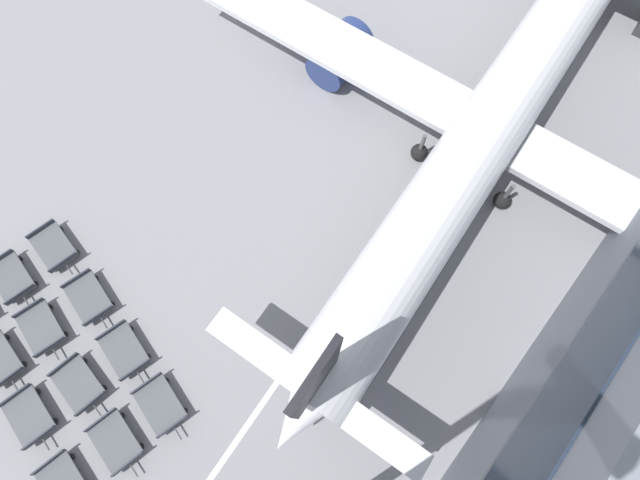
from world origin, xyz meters
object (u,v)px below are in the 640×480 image
(baggage_dolly_row_mid_a_col_a, at_px, (12,278))
(baggage_dolly_row_mid_b_col_d, at_px, (161,405))
(baggage_dolly_row_mid_a_col_d, at_px, (116,442))
(baggage_dolly_row_mid_b_col_a, at_px, (54,247))
(baggage_dolly_row_mid_b_col_b, at_px, (89,298))
(baggage_dolly_row_mid_a_col_b, at_px, (41,328))
(baggage_dolly_row_near_col_c, at_px, (29,416))
(airplane, at_px, (500,111))
(baggage_dolly_row_mid_a_col_c, at_px, (79,384))
(baggage_dolly_row_mid_b_col_c, at_px, (124,351))

(baggage_dolly_row_mid_a_col_a, height_order, baggage_dolly_row_mid_b_col_d, same)
(baggage_dolly_row_mid_a_col_d, bearing_deg, baggage_dolly_row_mid_b_col_d, 79.94)
(baggage_dolly_row_mid_b_col_a, distance_m, baggage_dolly_row_mid_b_col_b, 3.79)
(baggage_dolly_row_mid_a_col_b, relative_size, baggage_dolly_row_mid_b_col_a, 1.00)
(baggage_dolly_row_mid_b_col_a, bearing_deg, baggage_dolly_row_mid_a_col_d, -24.48)
(baggage_dolly_row_near_col_c, relative_size, baggage_dolly_row_mid_b_col_a, 1.00)
(baggage_dolly_row_mid_a_col_d, distance_m, baggage_dolly_row_mid_b_col_b, 7.60)
(airplane, height_order, baggage_dolly_row_mid_a_col_c, airplane)
(baggage_dolly_row_mid_a_col_b, relative_size, baggage_dolly_row_mid_a_col_c, 1.01)
(baggage_dolly_row_near_col_c, bearing_deg, baggage_dolly_row_mid_a_col_c, 74.59)
(baggage_dolly_row_mid_a_col_c, bearing_deg, baggage_dolly_row_mid_a_col_d, -10.30)
(baggage_dolly_row_near_col_c, relative_size, baggage_dolly_row_mid_b_col_b, 1.00)
(airplane, relative_size, baggage_dolly_row_mid_a_col_c, 12.59)
(baggage_dolly_row_near_col_c, distance_m, baggage_dolly_row_mid_b_col_a, 8.95)
(baggage_dolly_row_mid_b_col_a, distance_m, baggage_dolly_row_mid_b_col_d, 10.87)
(baggage_dolly_row_mid_a_col_b, bearing_deg, baggage_dolly_row_mid_a_col_c, -9.61)
(airplane, height_order, baggage_dolly_row_mid_b_col_b, airplane)
(airplane, xyz_separation_m, baggage_dolly_row_mid_a_col_b, (-11.65, -24.90, -2.60))
(baggage_dolly_row_near_col_c, relative_size, baggage_dolly_row_mid_a_col_b, 1.00)
(baggage_dolly_row_mid_a_col_a, distance_m, baggage_dolly_row_mid_b_col_c, 7.76)
(baggage_dolly_row_near_col_c, xyz_separation_m, baggage_dolly_row_mid_a_col_c, (0.71, 2.59, 0.00))
(baggage_dolly_row_mid_a_col_d, bearing_deg, baggage_dolly_row_mid_b_col_a, 155.52)
(airplane, xyz_separation_m, baggage_dolly_row_mid_b_col_d, (-4.00, -23.56, -2.60))
(baggage_dolly_row_mid_b_col_b, bearing_deg, baggage_dolly_row_mid_a_col_d, -31.38)
(airplane, relative_size, baggage_dolly_row_mid_b_col_c, 12.51)
(baggage_dolly_row_mid_a_col_a, xyz_separation_m, baggage_dolly_row_mid_a_col_b, (3.42, -0.74, 0.00))
(airplane, height_order, baggage_dolly_row_mid_a_col_b, airplane)
(baggage_dolly_row_mid_a_col_c, height_order, baggage_dolly_row_mid_a_col_d, same)
(airplane, relative_size, baggage_dolly_row_mid_a_col_d, 12.53)
(baggage_dolly_row_mid_a_col_a, bearing_deg, baggage_dolly_row_mid_b_col_b, 25.49)
(baggage_dolly_row_mid_a_col_a, height_order, baggage_dolly_row_mid_a_col_c, same)
(baggage_dolly_row_near_col_c, distance_m, baggage_dolly_row_mid_a_col_b, 4.40)
(airplane, bearing_deg, baggage_dolly_row_mid_b_col_d, -99.65)
(baggage_dolly_row_near_col_c, distance_m, baggage_dolly_row_mid_b_col_d, 6.51)
(baggage_dolly_row_mid_b_col_d, bearing_deg, baggage_dolly_row_mid_b_col_a, 169.14)
(baggage_dolly_row_mid_b_col_a, distance_m, baggage_dolly_row_mid_b_col_c, 7.41)
(baggage_dolly_row_mid_a_col_c, relative_size, baggage_dolly_row_mid_b_col_b, 0.99)
(airplane, xyz_separation_m, baggage_dolly_row_near_col_c, (-8.65, -28.12, -2.60))
(airplane, xyz_separation_m, baggage_dolly_row_mid_a_col_a, (-15.06, -24.16, -2.60))
(airplane, bearing_deg, baggage_dolly_row_mid_a_col_c, -107.26)
(baggage_dolly_row_mid_a_col_c, bearing_deg, baggage_dolly_row_mid_b_col_c, 78.67)
(baggage_dolly_row_mid_b_col_b, bearing_deg, baggage_dolly_row_mid_b_col_d, -11.04)
(baggage_dolly_row_mid_a_col_b, relative_size, baggage_dolly_row_mid_b_col_b, 1.00)
(baggage_dolly_row_mid_a_col_a, xyz_separation_m, baggage_dolly_row_mid_b_col_d, (11.06, 0.60, 0.00))
(baggage_dolly_row_mid_a_col_c, distance_m, baggage_dolly_row_mid_b_col_a, 7.86)
(airplane, xyz_separation_m, baggage_dolly_row_mid_a_col_c, (-7.93, -25.53, -2.60))
(baggage_dolly_row_mid_b_col_c, bearing_deg, baggage_dolly_row_mid_a_col_a, -170.56)
(baggage_dolly_row_mid_a_col_c, bearing_deg, baggage_dolly_row_mid_b_col_d, 26.64)
(baggage_dolly_row_mid_a_col_d, distance_m, baggage_dolly_row_mid_b_col_c, 4.40)
(baggage_dolly_row_mid_a_col_a, xyz_separation_m, baggage_dolly_row_mid_b_col_b, (4.11, 1.96, 0.00))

